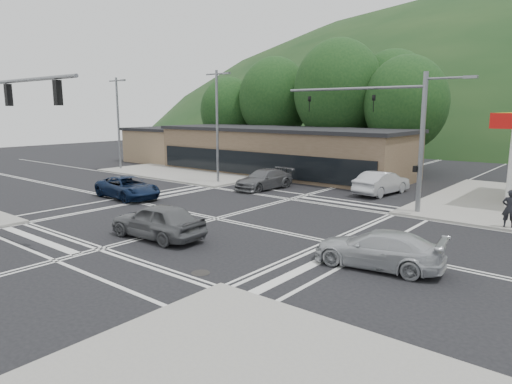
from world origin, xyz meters
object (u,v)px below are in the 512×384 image
Objects in this scene: pedestrian at (509,208)px; car_grey_center at (157,221)px; car_northbound at (264,179)px; car_queue_a at (382,183)px; car_queue_b at (383,169)px; car_silver_east at (378,249)px; car_blue_west at (128,187)px.

car_grey_center is at bearing 30.20° from pedestrian.
pedestrian is at bearing 130.66° from car_grey_center.
car_grey_center reaches higher than car_northbound.
car_queue_a is 1.01× the size of car_queue_b.
car_silver_east is 0.98× the size of car_queue_b.
car_blue_west reaches higher than car_silver_east.
car_northbound is (-4.86, -10.60, -0.10)m from car_queue_b.
car_queue_a is at bearing 29.20° from car_northbound.
car_northbound reaches higher than car_blue_west.
car_queue_b is (-9.26, 21.52, 0.14)m from car_silver_east.
pedestrian reaches higher than car_blue_west.
pedestrian is (2.74, 9.24, 0.39)m from car_silver_east.
car_northbound is (-7.83, -3.56, -0.08)m from car_queue_a.
car_queue_b is at bearing -165.36° from car_silver_east.
car_northbound is at bearing 56.50° from car_queue_b.
car_queue_b is at bearing -21.84° from car_blue_west.
car_grey_center is 0.98× the size of car_queue_a.
car_blue_west is 1.09× the size of car_silver_east.
car_northbound is at bearing -165.40° from car_grey_center.
car_silver_east is at bearing -91.61° from car_blue_west.
pedestrian is at bearing 154.85° from car_silver_east.
car_silver_east is 0.97× the size of car_queue_a.
car_queue_b is 17.17m from pedestrian.
car_northbound is at bearing -136.38° from car_silver_east.
car_blue_west is at bearing -105.36° from car_silver_east.
car_northbound is (-14.12, 10.92, 0.04)m from car_silver_east.
car_blue_west is at bearing 50.16° from car_queue_a.
car_blue_west is at bearing -121.43° from car_grey_center.
pedestrian is (12.43, 12.00, 0.26)m from car_grey_center.
car_queue_a is 7.64m from car_queue_b.
car_grey_center is at bearing 85.23° from car_queue_a.
car_queue_a is at bearing 104.01° from car_queue_b.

